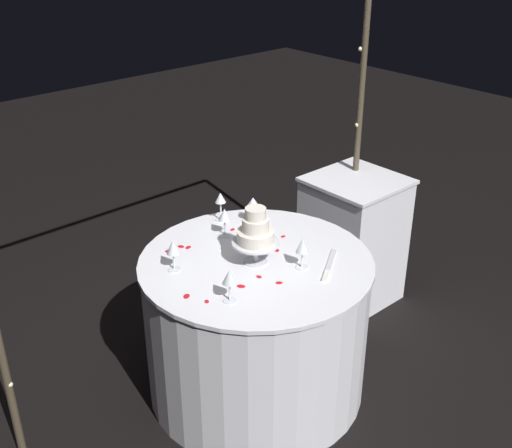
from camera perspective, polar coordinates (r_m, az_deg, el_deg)
ground_plane at (r=3.45m, az=-0.00°, el=-14.12°), size 12.00×12.00×0.00m
decorative_arch at (r=3.00m, az=-4.44°, el=9.60°), size 2.27×0.06×2.06m
main_table at (r=3.22m, az=-0.00°, el=-9.05°), size 1.11×1.11×0.75m
side_table at (r=3.97m, az=8.57°, el=-1.39°), size 0.51×0.51×0.81m
tiered_cake at (r=2.92m, az=-0.04°, el=-0.74°), size 0.22×0.22×0.28m
wine_glass_0 at (r=2.91m, az=-7.37°, el=-2.17°), size 0.06×0.06×0.15m
wine_glass_1 at (r=3.33m, az=-3.17°, el=2.16°), size 0.06×0.06×0.16m
wine_glass_2 at (r=3.31m, az=-0.27°, el=1.83°), size 0.07×0.07×0.14m
wine_glass_3 at (r=2.67m, az=-2.37°, el=-4.84°), size 0.06×0.06×0.15m
wine_glass_4 at (r=2.91m, az=4.15°, el=-2.01°), size 0.06×0.06×0.15m
wine_glass_5 at (r=3.19m, az=-2.81°, el=0.72°), size 0.06×0.06×0.15m
cake_knife at (r=2.97m, az=6.47°, el=-3.79°), size 0.26×0.18×0.01m
rose_petal_0 at (r=3.22m, az=2.42°, el=-1.11°), size 0.03×0.02×0.00m
rose_petal_1 at (r=3.13m, az=-6.03°, el=-2.08°), size 0.04×0.03×0.00m
rose_petal_2 at (r=2.84m, az=2.06°, el=-5.23°), size 0.04×0.04×0.00m
rose_petal_3 at (r=3.28m, az=-2.09°, el=-0.49°), size 0.04×0.03×0.00m
rose_petal_4 at (r=2.77m, az=-6.18°, el=-6.39°), size 0.05×0.05×0.00m
rose_petal_5 at (r=3.21m, az=0.30°, el=-1.15°), size 0.03×0.03×0.00m
rose_petal_6 at (r=3.15m, az=-6.67°, el=-1.99°), size 0.03×0.04×0.00m
rose_petal_7 at (r=2.88m, az=0.27°, el=-4.70°), size 0.02×0.03×0.00m
rose_petal_8 at (r=3.11m, az=-7.74°, el=-2.38°), size 0.04×0.04×0.00m
rose_petal_9 at (r=2.72m, az=-4.39°, el=-6.87°), size 0.03×0.03×0.00m
rose_petal_10 at (r=3.09m, az=1.84°, el=-2.33°), size 0.03×0.03×0.00m
rose_petal_11 at (r=2.82m, az=-1.33°, el=-5.54°), size 0.04×0.05×0.00m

